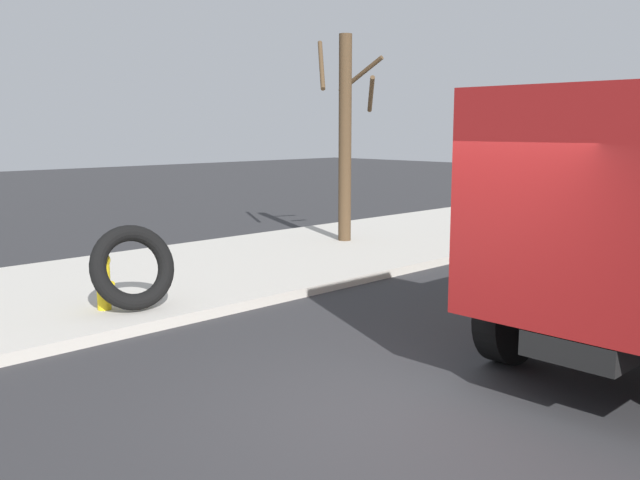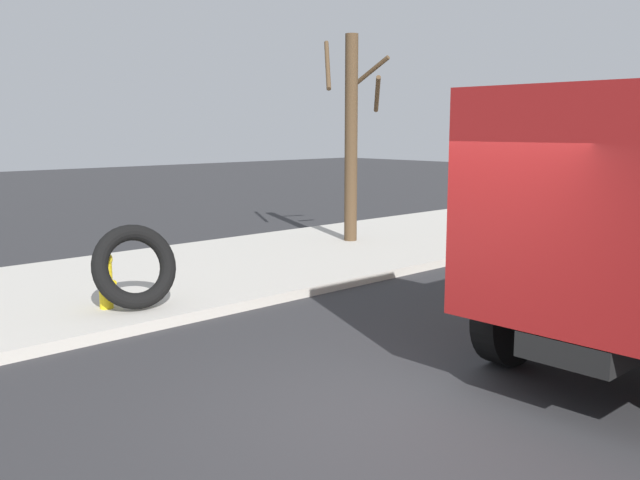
# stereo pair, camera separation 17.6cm
# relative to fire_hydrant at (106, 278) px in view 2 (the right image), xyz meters

# --- Properties ---
(ground_plane) EXTENTS (80.00, 80.00, 0.00)m
(ground_plane) POSITION_rel_fire_hydrant_xyz_m (0.42, -4.99, -0.58)
(ground_plane) COLOR #2D2D30
(sidewalk_curb) EXTENTS (36.00, 5.00, 0.15)m
(sidewalk_curb) POSITION_rel_fire_hydrant_xyz_m (0.42, 1.51, -0.50)
(sidewalk_curb) COLOR #BCB7AD
(sidewalk_curb) RESTS_ON ground
(fire_hydrant) EXTENTS (0.22, 0.49, 0.80)m
(fire_hydrant) POSITION_rel_fire_hydrant_xyz_m (0.00, 0.00, 0.00)
(fire_hydrant) COLOR yellow
(fire_hydrant) RESTS_ON sidewalk_curb
(loose_tire) EXTENTS (1.26, 0.76, 1.19)m
(loose_tire) POSITION_rel_fire_hydrant_xyz_m (0.28, -0.30, 0.17)
(loose_tire) COLOR black
(loose_tire) RESTS_ON sidewalk_curb
(bare_tree) EXTENTS (1.62, 1.62, 4.45)m
(bare_tree) POSITION_rel_fire_hydrant_xyz_m (6.72, 1.82, 1.93)
(bare_tree) COLOR #4C3823
(bare_tree) RESTS_ON sidewalk_curb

